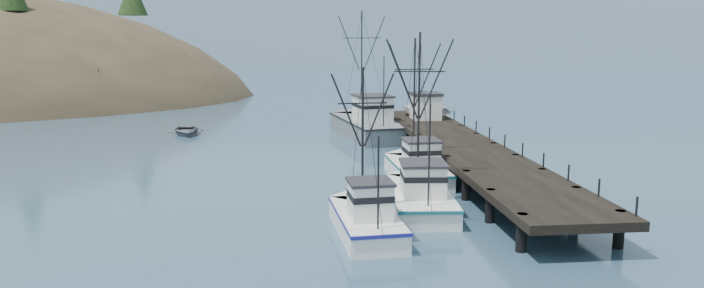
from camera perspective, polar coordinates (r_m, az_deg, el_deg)
name	(u,v)px	position (r m, az deg, el deg)	size (l,w,h in m)	color
ground	(295,234)	(35.15, -5.20, -8.16)	(400.00, 400.00, 0.00)	#2D4B64
pier	(463,147)	(52.25, 10.04, -0.28)	(6.00, 44.00, 2.00)	black
distant_ridge	(318,66)	(203.93, -3.08, 7.05)	(360.00, 40.00, 26.00)	#9EB2C6
distant_ridge_far	(168,65)	(222.22, -16.36, 6.92)	(180.00, 25.00, 18.00)	silver
moored_sailboats	(92,107)	(97.46, -22.52, 3.09)	(8.81, 10.17, 6.35)	white
trawler_near	(419,195)	(40.03, 6.13, -4.66)	(4.43, 11.25, 11.36)	white
trawler_mid	(365,219)	(34.98, 1.21, -6.81)	(3.67, 9.31, 9.48)	white
trawler_far	(416,168)	(47.85, 5.84, -2.20)	(3.73, 10.57, 10.92)	white
work_vessel	(366,124)	(67.42, 1.27, 1.81)	(7.26, 16.43, 13.56)	slate
pier_shed	(426,106)	(66.06, 6.72, 3.49)	(3.00, 3.20, 2.80)	silver
pickup_truck	(428,108)	(69.57, 6.94, 3.24)	(2.41, 5.23, 1.45)	silver
motorboat	(186,134)	(70.73, -14.82, 0.86)	(3.97, 5.56, 1.15)	#51555A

